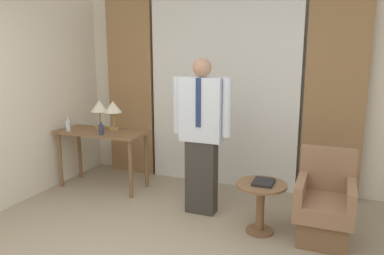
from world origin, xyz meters
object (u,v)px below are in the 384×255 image
object	(u,v)px
bottle_by_lamp	(101,129)
book	(263,182)
armchair	(324,207)
desk	(102,140)
table_lamp_left	(99,108)
side_table	(261,199)
table_lamp_right	(113,109)
person	(202,131)
bottle_near_edge	(68,125)

from	to	relation	value
bottle_by_lamp	book	distance (m)	2.17
armchair	desk	bearing A→B (deg)	172.04
table_lamp_left	side_table	distance (m)	2.51
side_table	bottle_by_lamp	bearing A→B (deg)	171.12
side_table	book	bearing A→B (deg)	21.06
table_lamp_right	side_table	distance (m)	2.31
bottle_by_lamp	person	xyz separation A→B (m)	(1.38, -0.09, 0.11)
desk	bottle_near_edge	xyz separation A→B (m)	(-0.41, -0.16, 0.20)
desk	book	bearing A→B (deg)	-12.41
bottle_near_edge	bottle_by_lamp	bearing A→B (deg)	-1.38
bottle_near_edge	person	world-z (taller)	person
table_lamp_right	armchair	distance (m)	2.86
desk	side_table	world-z (taller)	desk
table_lamp_left	person	xyz separation A→B (m)	(1.61, -0.39, -0.11)
table_lamp_right	book	world-z (taller)	table_lamp_right
table_lamp_right	bottle_near_edge	size ratio (longest dim) A/B	2.10
armchair	bottle_near_edge	bearing A→B (deg)	175.84
person	desk	bearing A→B (deg)	169.97
person	armchair	bearing A→B (deg)	-5.58
bottle_by_lamp	person	world-z (taller)	person
table_lamp_left	bottle_by_lamp	distance (m)	0.43
table_lamp_right	table_lamp_left	bearing A→B (deg)	180.00
book	bottle_by_lamp	bearing A→B (deg)	171.40
bottle_near_edge	book	xyz separation A→B (m)	(2.65, -0.33, -0.31)
side_table	book	distance (m)	0.18
table_lamp_left	person	size ratio (longest dim) A/B	0.22
desk	book	xyz separation A→B (m)	(2.24, -0.49, -0.11)
table_lamp_right	armchair	world-z (taller)	table_lamp_right
table_lamp_right	book	xyz separation A→B (m)	(2.14, -0.62, -0.52)
bottle_near_edge	book	bearing A→B (deg)	-7.18
person	side_table	bearing A→B (deg)	-18.08
armchair	table_lamp_left	bearing A→B (deg)	169.92
desk	bottle_near_edge	size ratio (longest dim) A/B	6.56
table_lamp_left	side_table	world-z (taller)	table_lamp_left
bottle_near_edge	side_table	world-z (taller)	bottle_near_edge
person	bottle_near_edge	bearing A→B (deg)	176.82
table_lamp_left	book	distance (m)	2.48
table_lamp_left	armchair	bearing A→B (deg)	-10.08
book	person	bearing A→B (deg)	162.90
desk	person	size ratio (longest dim) A/B	0.69
bottle_near_edge	person	xyz separation A→B (m)	(1.91, -0.11, 0.10)
desk	armchair	distance (m)	2.87
table_lamp_right	person	distance (m)	1.45
side_table	bottle_near_edge	bearing A→B (deg)	172.60
book	table_lamp_right	bearing A→B (deg)	163.82
table_lamp_left	bottle_near_edge	bearing A→B (deg)	-136.40
side_table	table_lamp_right	bearing A→B (deg)	163.49
table_lamp_right	bottle_near_edge	bearing A→B (deg)	-150.92
armchair	bottle_by_lamp	bearing A→B (deg)	175.30
table_lamp_left	table_lamp_right	distance (m)	0.21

